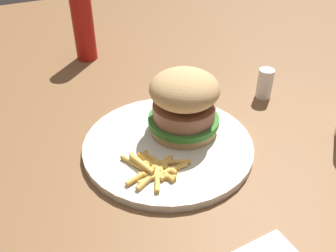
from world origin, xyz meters
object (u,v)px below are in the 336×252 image
Objects in this scene: fries_pile at (154,169)px; salt_shaker at (265,83)px; sandwich at (184,102)px; plate at (168,145)px; ketchup_bottle at (83,26)px.

salt_shaker is (-0.11, 0.27, 0.01)m from fries_pile.
salt_shaker is at bearing 103.17° from sandwich.
plate is 2.32× the size of sandwich.
sandwich is 0.74× the size of ketchup_bottle.
fries_pile reaches higher than plate.
ketchup_bottle is 0.39m from salt_shaker.
ketchup_bottle is 2.69× the size of salt_shaker.
sandwich is 0.35m from ketchup_bottle.
ketchup_bottle is (-0.34, -0.06, 0.01)m from sandwich.
plate is 1.72× the size of ketchup_bottle.
plate is 0.07m from fries_pile.
ketchup_bottle reaches higher than plate.
ketchup_bottle reaches higher than fries_pile.
sandwich is at bearing 118.80° from plate.
salt_shaker is (-0.04, 0.19, -0.03)m from sandwich.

